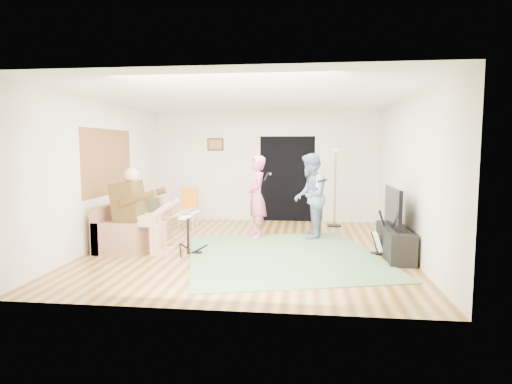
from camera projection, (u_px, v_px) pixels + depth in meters
floor at (250, 248)px, 7.78m from camera, size 6.00×6.00×0.00m
walls at (249, 174)px, 7.64m from camera, size 5.50×6.00×2.70m
ceiling at (249, 98)px, 7.50m from camera, size 6.00×6.00×0.00m
window_blinds at (108, 162)px, 8.13m from camera, size 0.00×2.05×2.05m
doorway at (287, 179)px, 10.57m from camera, size 2.10×0.00×2.10m
picture_frame at (215, 144)px, 10.68m from camera, size 0.42×0.03×0.32m
area_rug at (283, 255)px, 7.23m from camera, size 3.88×4.14×0.02m
sofa at (132, 230)px, 8.14m from camera, size 0.81×1.97×0.80m
drummer at (140, 220)px, 7.42m from camera, size 0.97×0.54×1.48m
drum_kit at (188, 235)px, 7.35m from camera, size 0.40×0.72×0.74m
singer at (256, 197)px, 8.67m from camera, size 0.54×0.69×1.67m
microphone at (266, 177)px, 8.61m from camera, size 0.06×0.06×0.24m
guitarist at (310, 196)px, 8.58m from camera, size 0.71×0.88×1.71m
guitar_held at (320, 181)px, 8.52m from camera, size 0.32×0.60×0.26m
guitar_spare at (378, 242)px, 7.32m from camera, size 0.28×0.25×0.77m
torchiere_lamp at (335, 173)px, 9.83m from camera, size 0.32×0.32×1.81m
dining_chair at (188, 214)px, 9.71m from camera, size 0.38×0.40×0.90m
tv_cabinet at (395, 242)px, 7.15m from camera, size 0.40×1.40×0.50m
television at (393, 207)px, 7.09m from camera, size 0.06×1.14×0.64m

